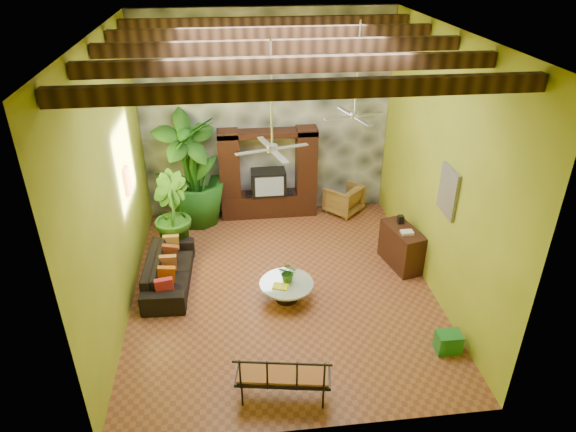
{
  "coord_description": "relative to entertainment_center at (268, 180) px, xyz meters",
  "views": [
    {
      "loc": [
        -0.9,
        -8.51,
        6.38
      ],
      "look_at": [
        0.14,
        0.2,
        1.54
      ],
      "focal_mm": 32.0,
      "sensor_mm": 36.0,
      "label": 1
    }
  ],
  "objects": [
    {
      "name": "back_wall",
      "position": [
        0.0,
        0.36,
        1.53
      ],
      "size": [
        6.0,
        0.02,
        5.0
      ],
      "primitive_type": "cube",
      "color": "olive",
      "rests_on": "ground"
    },
    {
      "name": "centerpiece_plant",
      "position": [
        0.08,
        -3.51,
        -0.36
      ],
      "size": [
        0.44,
        0.41,
        0.41
      ],
      "primitive_type": "imported",
      "rotation": [
        0.0,
        0.0,
        -0.28
      ],
      "color": "#2E681B",
      "rests_on": "coffee_table"
    },
    {
      "name": "ceiling_fan_front",
      "position": [
        -0.2,
        -3.54,
        2.44
      ],
      "size": [
        1.28,
        1.28,
        1.86
      ],
      "color": "silver",
      "rests_on": "ceiling"
    },
    {
      "name": "wall_art_painting",
      "position": [
        2.96,
        -3.74,
        1.33
      ],
      "size": [
        0.06,
        0.7,
        0.9
      ],
      "primitive_type": "cube",
      "color": "teal",
      "rests_on": "right_wall"
    },
    {
      "name": "tall_plant_c",
      "position": [
        -1.8,
        -0.12,
        0.36
      ],
      "size": [
        1.98,
        1.98,
        2.66
      ],
      "primitive_type": "imported",
      "rotation": [
        0.0,
        0.0,
        4.28
      ],
      "color": "#1E5C18",
      "rests_on": "ground"
    },
    {
      "name": "ground",
      "position": [
        0.0,
        -3.14,
        -0.97
      ],
      "size": [
        7.0,
        7.0,
        0.0
      ],
      "primitive_type": "plane",
      "color": "brown",
      "rests_on": "ground"
    },
    {
      "name": "left_wall",
      "position": [
        -3.0,
        -3.14,
        1.53
      ],
      "size": [
        0.02,
        7.0,
        5.0
      ],
      "primitive_type": "cube",
      "color": "olive",
      "rests_on": "ground"
    },
    {
      "name": "tall_plant_b",
      "position": [
        -2.31,
        -1.4,
        -0.04
      ],
      "size": [
        1.2,
        1.28,
        1.84
      ],
      "primitive_type": "imported",
      "rotation": [
        0.0,
        0.0,
        2.06
      ],
      "color": "#275B18",
      "rests_on": "ground"
    },
    {
      "name": "ceiling_beams",
      "position": [
        0.0,
        -3.14,
        3.81
      ],
      "size": [
        5.95,
        5.36,
        0.22
      ],
      "color": "#3E2413",
      "rests_on": "ceiling"
    },
    {
      "name": "wall_art_mask",
      "position": [
        -2.96,
        -2.14,
        1.13
      ],
      "size": [
        0.06,
        0.32,
        0.55
      ],
      "primitive_type": "cube",
      "color": "#C38817",
      "rests_on": "left_wall"
    },
    {
      "name": "ceiling",
      "position": [
        0.0,
        -3.14,
        4.03
      ],
      "size": [
        6.0,
        7.0,
        0.02
      ],
      "primitive_type": "cube",
      "color": "silver",
      "rests_on": "back_wall"
    },
    {
      "name": "iron_bench",
      "position": [
        -0.3,
        -6.07,
        -0.42
      ],
      "size": [
        1.51,
        0.76,
        0.57
      ],
      "rotation": [
        0.0,
        0.0,
        -0.17
      ],
      "color": "black",
      "rests_on": "ground"
    },
    {
      "name": "right_wall",
      "position": [
        3.0,
        -3.14,
        1.53
      ],
      "size": [
        0.02,
        7.0,
        5.0
      ],
      "primitive_type": "cube",
      "color": "olive",
      "rests_on": "ground"
    },
    {
      "name": "green_bin",
      "position": [
        2.65,
        -5.31,
        -0.78
      ],
      "size": [
        0.42,
        0.32,
        0.36
      ],
      "primitive_type": "cube",
      "rotation": [
        0.0,
        0.0,
        -0.02
      ],
      "color": "#207927",
      "rests_on": "ground"
    },
    {
      "name": "sofa",
      "position": [
        -2.3,
        -2.75,
        -0.65
      ],
      "size": [
        0.95,
        2.22,
        0.64
      ],
      "primitive_type": "imported",
      "rotation": [
        0.0,
        0.0,
        1.53
      ],
      "color": "black",
      "rests_on": "ground"
    },
    {
      "name": "yellow_tray",
      "position": [
        -0.1,
        -3.69,
        -0.55
      ],
      "size": [
        0.34,
        0.29,
        0.03
      ],
      "primitive_type": "cube",
      "rotation": [
        0.0,
        0.0,
        -0.34
      ],
      "color": "yellow",
      "rests_on": "coffee_table"
    },
    {
      "name": "coffee_table",
      "position": [
        0.04,
        -3.56,
        -0.71
      ],
      "size": [
        1.06,
        1.06,
        0.4
      ],
      "rotation": [
        0.0,
        0.0,
        -0.29
      ],
      "color": "black",
      "rests_on": "ground"
    },
    {
      "name": "entertainment_center",
      "position": [
        0.0,
        0.0,
        0.0
      ],
      "size": [
        2.4,
        0.55,
        2.3
      ],
      "color": "black",
      "rests_on": "ground"
    },
    {
      "name": "wicker_armchair",
      "position": [
        1.92,
        -0.09,
        -0.59
      ],
      "size": [
        1.15,
        1.15,
        0.75
      ],
      "primitive_type": "imported",
      "rotation": [
        0.0,
        0.0,
        3.9
      ],
      "color": "olive",
      "rests_on": "ground"
    },
    {
      "name": "ceiling_fan_back",
      "position": [
        1.6,
        -1.94,
        2.44
      ],
      "size": [
        1.28,
        1.28,
        1.86
      ],
      "color": "silver",
      "rests_on": "ceiling"
    },
    {
      "name": "stone_accent_wall",
      "position": [
        0.0,
        0.3,
        1.53
      ],
      "size": [
        5.98,
        0.1,
        4.98
      ],
      "primitive_type": "cube",
      "color": "#393C41",
      "rests_on": "ground"
    },
    {
      "name": "tall_plant_a",
      "position": [
        -1.93,
        -0.25,
        0.46
      ],
      "size": [
        1.76,
        1.46,
        2.86
      ],
      "primitive_type": "imported",
      "rotation": [
        0.0,
        0.0,
        0.34
      ],
      "color": "#255C18",
      "rests_on": "ground"
    },
    {
      "name": "side_console",
      "position": [
        2.65,
        -2.63,
        -0.52
      ],
      "size": [
        0.74,
        1.21,
        0.9
      ],
      "primitive_type": "cube",
      "rotation": [
        0.0,
        0.0,
        0.23
      ],
      "color": "#3C2513",
      "rests_on": "ground"
    }
  ]
}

